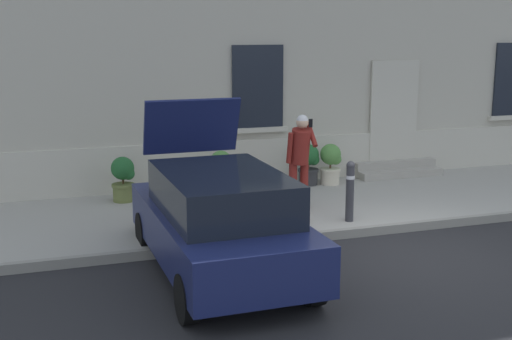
% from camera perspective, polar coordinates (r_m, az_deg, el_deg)
% --- Properties ---
extents(ground_plane, '(80.00, 80.00, 0.00)m').
position_cam_1_polar(ground_plane, '(10.65, 11.51, -6.90)').
color(ground_plane, '#232326').
extents(sidewalk, '(24.00, 3.60, 0.15)m').
position_cam_1_polar(sidewalk, '(13.01, 5.39, -2.89)').
color(sidewalk, '#99968E').
rests_on(sidewalk, ground).
extents(curb_edge, '(24.00, 0.12, 0.15)m').
position_cam_1_polar(curb_edge, '(11.41, 9.18, -5.14)').
color(curb_edge, gray).
rests_on(curb_edge, ground).
extents(building_facade, '(24.00, 1.52, 7.50)m').
position_cam_1_polar(building_facade, '(14.90, 1.73, 13.21)').
color(building_facade, '#B2AD9E').
rests_on(building_facade, ground).
extents(entrance_stoop, '(1.96, 0.64, 0.32)m').
position_cam_1_polar(entrance_stoop, '(15.43, 11.76, 0.05)').
color(entrance_stoop, '#9E998E').
rests_on(entrance_stoop, sidewalk).
extents(hatchback_car_navy, '(1.84, 4.09, 2.34)m').
position_cam_1_polar(hatchback_car_navy, '(9.33, -3.13, -4.23)').
color(hatchback_car_navy, '#161E4C').
rests_on(hatchback_car_navy, ground).
extents(bollard_near_person, '(0.15, 0.15, 1.04)m').
position_cam_1_polar(bollard_near_person, '(11.55, 7.94, -1.60)').
color(bollard_near_person, '#333338').
rests_on(bollard_near_person, sidewalk).
extents(person_on_phone, '(0.51, 0.51, 1.74)m').
position_cam_1_polar(person_on_phone, '(12.14, 3.73, 1.25)').
color(person_on_phone, maroon).
rests_on(person_on_phone, sidewalk).
extents(planter_olive, '(0.44, 0.44, 0.86)m').
position_cam_1_polar(planter_olive, '(13.03, -11.13, -0.65)').
color(planter_olive, '#606B38').
rests_on(planter_olive, sidewalk).
extents(planter_terracotta, '(0.44, 0.44, 0.86)m').
position_cam_1_polar(planter_terracotta, '(13.43, -2.93, -0.06)').
color(planter_terracotta, '#B25B38').
rests_on(planter_terracotta, sidewalk).
extents(planter_charcoal, '(0.44, 0.44, 0.86)m').
position_cam_1_polar(planter_charcoal, '(14.19, 4.48, 0.56)').
color(planter_charcoal, '#2D2D30').
rests_on(planter_charcoal, sidewalk).
extents(planter_cream, '(0.44, 0.44, 0.86)m').
position_cam_1_polar(planter_cream, '(14.28, 6.34, 0.60)').
color(planter_cream, beige).
rests_on(planter_cream, sidewalk).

